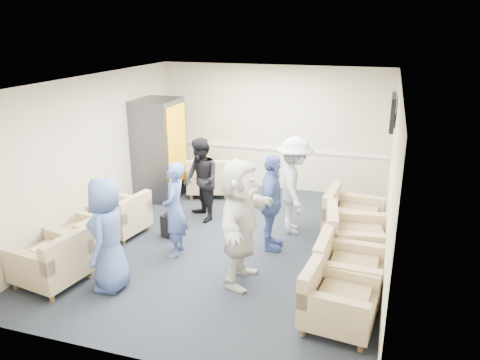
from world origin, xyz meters
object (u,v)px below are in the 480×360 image
(person_front_left, at_px, (108,235))
(person_back_left, at_px, (201,180))
(armchair_right_midfar, at_px, (352,241))
(armchair_corner, at_px, (209,179))
(person_mid_right, at_px, (271,203))
(armchair_left_far, at_px, (123,217))
(vending_machine, at_px, (159,149))
(armchair_right_far, at_px, (349,219))
(armchair_right_midnear, at_px, (344,272))
(person_mid_left, at_px, (175,210))
(person_front_right, at_px, (241,223))
(armchair_right_near, at_px, (334,302))
(person_back_right, at_px, (294,186))
(armchair_left_near, at_px, (54,262))
(armchair_left_mid, at_px, (85,239))

(person_front_left, distance_m, person_back_left, 2.61)
(armchair_right_midfar, distance_m, person_front_left, 3.59)
(armchair_corner, xyz_separation_m, person_mid_right, (1.87, -2.07, 0.44))
(armchair_left_far, relative_size, vending_machine, 0.45)
(armchair_right_midfar, relative_size, armchair_right_far, 1.08)
(armchair_right_midnear, distance_m, person_mid_right, 1.71)
(person_mid_left, xyz_separation_m, person_back_left, (-0.13, 1.43, 0.01))
(armchair_corner, xyz_separation_m, vending_machine, (-0.94, -0.39, 0.68))
(armchair_right_midnear, xyz_separation_m, person_front_right, (-1.44, -0.09, 0.57))
(armchair_left_far, bearing_deg, person_front_left, 35.39)
(armchair_right_midfar, distance_m, person_mid_left, 2.77)
(armchair_right_midnear, distance_m, person_back_left, 3.37)
(armchair_right_near, height_order, armchair_right_midfar, armchair_right_midfar)
(armchair_right_midnear, height_order, person_back_right, person_back_right)
(armchair_right_midnear, bearing_deg, person_mid_right, 53.16)
(armchair_right_far, height_order, person_mid_left, person_mid_left)
(armchair_right_far, relative_size, armchair_corner, 0.87)
(armchair_right_midfar, bearing_deg, person_front_left, 110.49)
(armchair_left_near, distance_m, person_front_left, 0.94)
(person_mid_left, bearing_deg, armchair_left_near, -53.96)
(person_back_right, bearing_deg, person_mid_right, 148.33)
(armchair_left_near, xyz_separation_m, vending_machine, (-0.19, 3.67, 0.70))
(armchair_left_near, xyz_separation_m, person_mid_right, (2.62, 2.00, 0.45))
(armchair_corner, bearing_deg, person_back_right, 130.12)
(armchair_right_near, height_order, armchair_right_midnear, armchair_right_midnear)
(armchair_left_mid, distance_m, person_back_right, 3.56)
(armchair_left_near, height_order, armchair_right_midnear, armchair_right_midnear)
(person_mid_right, bearing_deg, vending_machine, 53.04)
(armchair_right_near, distance_m, armchair_corner, 4.95)
(armchair_right_near, relative_size, armchair_right_midfar, 0.87)
(armchair_right_midfar, distance_m, person_mid_right, 1.38)
(armchair_right_near, distance_m, person_back_right, 2.80)
(person_front_right, bearing_deg, armchair_right_midfar, -54.41)
(armchair_right_near, relative_size, person_back_right, 0.54)
(armchair_right_far, xyz_separation_m, person_front_right, (-1.35, -1.90, 0.55))
(person_mid_left, bearing_deg, person_front_left, -31.97)
(armchair_right_midnear, bearing_deg, armchair_right_midfar, 0.77)
(person_front_left, distance_m, person_mid_right, 2.58)
(armchair_right_midfar, xyz_separation_m, armchair_right_far, (-0.12, 0.88, -0.01))
(armchair_left_near, bearing_deg, armchair_right_near, 102.51)
(armchair_left_mid, xyz_separation_m, person_front_left, (0.88, -0.65, 0.49))
(armchair_left_far, height_order, armchair_right_near, armchair_right_near)
(armchair_right_midfar, height_order, person_back_right, person_back_right)
(vending_machine, relative_size, person_front_left, 1.29)
(person_back_left, bearing_deg, armchair_corner, 151.84)
(vending_machine, relative_size, person_back_left, 1.33)
(armchair_right_midfar, distance_m, person_back_left, 2.99)
(armchair_right_far, bearing_deg, armchair_right_midfar, -167.91)
(armchair_corner, distance_m, person_back_right, 2.51)
(armchair_left_near, bearing_deg, armchair_right_far, 135.31)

